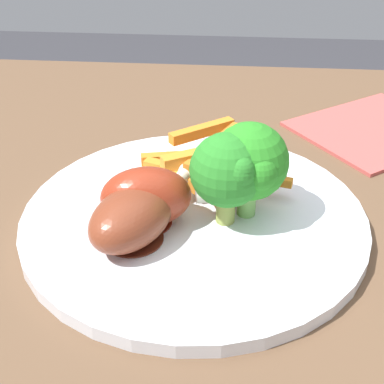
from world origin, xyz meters
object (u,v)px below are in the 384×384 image
(chicken_drumstick_near, at_px, (135,214))
(carrot_fries_pile, at_px, (205,163))
(dinner_plate, at_px, (192,217))
(broccoli_floret_front, at_px, (249,161))
(broccoli_floret_middle, at_px, (228,170))
(chicken_drumstick_far, at_px, (151,197))
(dining_table, at_px, (195,299))

(chicken_drumstick_near, bearing_deg, carrot_fries_pile, -116.84)
(dinner_plate, distance_m, carrot_fries_pile, 0.06)
(chicken_drumstick_near, bearing_deg, broccoli_floret_front, -155.82)
(dinner_plate, bearing_deg, carrot_fries_pile, -97.09)
(broccoli_floret_front, distance_m, broccoli_floret_middle, 0.02)
(dinner_plate, distance_m, broccoli_floret_middle, 0.06)
(broccoli_floret_front, relative_size, broccoli_floret_middle, 1.05)
(dinner_plate, distance_m, chicken_drumstick_far, 0.05)
(dinner_plate, distance_m, chicken_drumstick_near, 0.06)
(broccoli_floret_front, height_order, chicken_drumstick_far, broccoli_floret_front)
(chicken_drumstick_near, relative_size, chicken_drumstick_far, 1.09)
(broccoli_floret_front, xyz_separation_m, broccoli_floret_middle, (0.02, 0.01, -0.00))
(broccoli_floret_front, bearing_deg, dinner_plate, 1.82)
(broccoli_floret_middle, distance_m, chicken_drumstick_far, 0.07)
(dinner_plate, xyz_separation_m, chicken_drumstick_far, (0.03, 0.02, 0.03))
(broccoli_floret_front, relative_size, chicken_drumstick_near, 0.62)
(carrot_fries_pile, relative_size, chicken_drumstick_far, 1.17)
(broccoli_floret_middle, distance_m, chicken_drumstick_near, 0.08)
(chicken_drumstick_near, xyz_separation_m, chicken_drumstick_far, (-0.01, -0.02, 0.00))
(dining_table, bearing_deg, dinner_plate, 81.57)
(dining_table, distance_m, broccoli_floret_front, 0.17)
(broccoli_floret_front, bearing_deg, chicken_drumstick_far, 14.05)
(broccoli_floret_middle, xyz_separation_m, chicken_drumstick_near, (0.07, 0.03, -0.03))
(chicken_drumstick_near, height_order, chicken_drumstick_far, chicken_drumstick_far)
(dinner_plate, bearing_deg, chicken_drumstick_near, 42.28)
(dining_table, bearing_deg, chicken_drumstick_far, 41.63)
(broccoli_floret_middle, bearing_deg, carrot_fries_pile, -71.91)
(dinner_plate, relative_size, chicken_drumstick_near, 2.18)
(broccoli_floret_front, height_order, broccoli_floret_middle, broccoli_floret_front)
(dinner_plate, height_order, broccoli_floret_front, broccoli_floret_front)
(chicken_drumstick_far, bearing_deg, dining_table, -138.37)
(dining_table, distance_m, carrot_fries_pile, 0.14)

